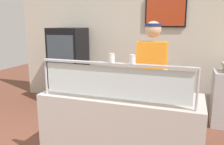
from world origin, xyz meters
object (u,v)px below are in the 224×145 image
at_px(pepper_flake_shaker, 132,60).
at_px(drink_fridge, 69,67).
at_px(pizza_server, 137,91).
at_px(worker_figure, 152,79).
at_px(parmesan_shaker, 112,59).
at_px(pizza_tray, 136,92).

height_order(pepper_flake_shaker, drink_fridge, drink_fridge).
bearing_deg(pepper_flake_shaker, pizza_server, 94.10).
bearing_deg(worker_figure, parmesan_shaker, -106.56).
relative_size(pizza_server, worker_figure, 0.16).
bearing_deg(pepper_flake_shaker, drink_fridge, 131.82).
relative_size(pizza_tray, pepper_flake_shaker, 5.52).
bearing_deg(pepper_flake_shaker, parmesan_shaker, 180.00).
height_order(pizza_tray, pepper_flake_shaker, pepper_flake_shaker).
height_order(pizza_server, parmesan_shaker, parmesan_shaker).
relative_size(pizza_server, drink_fridge, 0.17).
distance_m(pizza_server, worker_figure, 0.55).
xyz_separation_m(pizza_server, worker_figure, (0.08, 0.54, 0.02)).
bearing_deg(pepper_flake_shaker, worker_figure, 86.63).
bearing_deg(parmesan_shaker, pepper_flake_shaker, -0.00).
bearing_deg(drink_fridge, pepper_flake_shaker, -48.18).
distance_m(pizza_tray, worker_figure, 0.53).
distance_m(pizza_tray, parmesan_shaker, 0.58).
bearing_deg(worker_figure, pepper_flake_shaker, -93.37).
height_order(parmesan_shaker, worker_figure, worker_figure).
bearing_deg(parmesan_shaker, worker_figure, 73.44).
height_order(parmesan_shaker, pepper_flake_shaker, parmesan_shaker).
height_order(pizza_tray, drink_fridge, drink_fridge).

